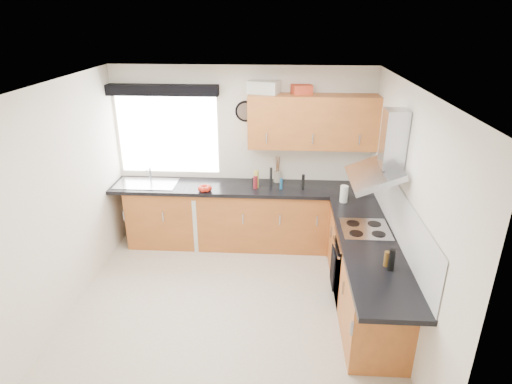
# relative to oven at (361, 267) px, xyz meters

# --- Properties ---
(ground_plane) EXTENTS (3.60, 3.60, 0.00)m
(ground_plane) POSITION_rel_oven_xyz_m (-1.50, -0.30, -0.42)
(ground_plane) COLOR beige
(ceiling) EXTENTS (3.60, 3.60, 0.02)m
(ceiling) POSITION_rel_oven_xyz_m (-1.50, -0.30, 2.08)
(ceiling) COLOR white
(ceiling) RESTS_ON wall_back
(wall_back) EXTENTS (3.60, 0.02, 2.50)m
(wall_back) POSITION_rel_oven_xyz_m (-1.50, 1.50, 0.82)
(wall_back) COLOR silver
(wall_back) RESTS_ON ground_plane
(wall_front) EXTENTS (3.60, 0.02, 2.50)m
(wall_front) POSITION_rel_oven_xyz_m (-1.50, -2.10, 0.82)
(wall_front) COLOR silver
(wall_front) RESTS_ON ground_plane
(wall_left) EXTENTS (0.02, 3.60, 2.50)m
(wall_left) POSITION_rel_oven_xyz_m (-3.30, -0.30, 0.82)
(wall_left) COLOR silver
(wall_left) RESTS_ON ground_plane
(wall_right) EXTENTS (0.02, 3.60, 2.50)m
(wall_right) POSITION_rel_oven_xyz_m (0.30, -0.30, 0.82)
(wall_right) COLOR silver
(wall_right) RESTS_ON ground_plane
(window) EXTENTS (1.40, 0.02, 1.10)m
(window) POSITION_rel_oven_xyz_m (-2.55, 1.49, 1.12)
(window) COLOR silver
(window) RESTS_ON wall_back
(window_blind) EXTENTS (1.50, 0.18, 0.14)m
(window_blind) POSITION_rel_oven_xyz_m (-2.55, 1.40, 1.76)
(window_blind) COLOR black
(window_blind) RESTS_ON wall_back
(splashback) EXTENTS (0.01, 3.00, 0.54)m
(splashback) POSITION_rel_oven_xyz_m (0.29, 0.00, 0.75)
(splashback) COLOR white
(splashback) RESTS_ON wall_right
(base_cab_back) EXTENTS (3.00, 0.58, 0.86)m
(base_cab_back) POSITION_rel_oven_xyz_m (-1.60, 1.21, 0.01)
(base_cab_back) COLOR #934E20
(base_cab_back) RESTS_ON ground_plane
(base_cab_corner) EXTENTS (0.60, 0.60, 0.86)m
(base_cab_corner) POSITION_rel_oven_xyz_m (0.00, 1.20, 0.01)
(base_cab_corner) COLOR #934E20
(base_cab_corner) RESTS_ON ground_plane
(base_cab_right) EXTENTS (0.58, 2.10, 0.86)m
(base_cab_right) POSITION_rel_oven_xyz_m (0.01, -0.15, 0.01)
(base_cab_right) COLOR #934E20
(base_cab_right) RESTS_ON ground_plane
(worktop_back) EXTENTS (3.60, 0.62, 0.05)m
(worktop_back) POSITION_rel_oven_xyz_m (-1.50, 1.20, 0.46)
(worktop_back) COLOR black
(worktop_back) RESTS_ON base_cab_back
(worktop_right) EXTENTS (0.62, 2.42, 0.05)m
(worktop_right) POSITION_rel_oven_xyz_m (0.00, -0.30, 0.46)
(worktop_right) COLOR black
(worktop_right) RESTS_ON base_cab_right
(sink) EXTENTS (0.84, 0.46, 0.10)m
(sink) POSITION_rel_oven_xyz_m (-2.83, 1.20, 0.52)
(sink) COLOR #A3A8B5
(sink) RESTS_ON worktop_back
(oven) EXTENTS (0.56, 0.58, 0.85)m
(oven) POSITION_rel_oven_xyz_m (0.00, 0.00, 0.00)
(oven) COLOR black
(oven) RESTS_ON ground_plane
(hob_plate) EXTENTS (0.52, 0.52, 0.01)m
(hob_plate) POSITION_rel_oven_xyz_m (0.00, 0.00, 0.49)
(hob_plate) COLOR #A3A8B5
(hob_plate) RESTS_ON worktop_right
(extractor_hood) EXTENTS (0.52, 0.78, 0.66)m
(extractor_hood) POSITION_rel_oven_xyz_m (0.10, -0.00, 1.34)
(extractor_hood) COLOR #A3A8B5
(extractor_hood) RESTS_ON wall_right
(upper_cabinets) EXTENTS (1.70, 0.35, 0.70)m
(upper_cabinets) POSITION_rel_oven_xyz_m (-0.55, 1.32, 1.38)
(upper_cabinets) COLOR #934E20
(upper_cabinets) RESTS_ON wall_back
(washing_machine) EXTENTS (0.64, 0.62, 0.79)m
(washing_machine) POSITION_rel_oven_xyz_m (-1.93, 1.22, -0.03)
(washing_machine) COLOR silver
(washing_machine) RESTS_ON ground_plane
(wall_clock) EXTENTS (0.29, 0.04, 0.29)m
(wall_clock) POSITION_rel_oven_xyz_m (-1.45, 1.48, 1.46)
(wall_clock) COLOR black
(wall_clock) RESTS_ON wall_back
(casserole) EXTENTS (0.46, 0.38, 0.16)m
(casserole) POSITION_rel_oven_xyz_m (-1.20, 1.42, 1.81)
(casserole) COLOR silver
(casserole) RESTS_ON upper_cabinets
(storage_box) EXTENTS (0.29, 0.26, 0.11)m
(storage_box) POSITION_rel_oven_xyz_m (-0.71, 1.42, 1.78)
(storage_box) COLOR #C83E22
(storage_box) RESTS_ON upper_cabinets
(utensil_pot) EXTENTS (0.13, 0.13, 0.15)m
(utensil_pot) POSITION_rel_oven_xyz_m (-1.00, 1.40, 0.56)
(utensil_pot) COLOR gray
(utensil_pot) RESTS_ON worktop_back
(kitchen_roll) EXTENTS (0.11, 0.11, 0.22)m
(kitchen_roll) POSITION_rel_oven_xyz_m (-0.15, 0.75, 0.59)
(kitchen_roll) COLOR silver
(kitchen_roll) RESTS_ON worktop_right
(tomato_cluster) EXTENTS (0.18, 0.18, 0.07)m
(tomato_cluster) POSITION_rel_oven_xyz_m (-1.97, 1.00, 0.52)
(tomato_cluster) COLOR red
(tomato_cluster) RESTS_ON worktop_back
(jar_0) EXTENTS (0.06, 0.06, 0.18)m
(jar_0) POSITION_rel_oven_xyz_m (-1.29, 1.13, 0.58)
(jar_0) COLOR maroon
(jar_0) RESTS_ON worktop_back
(jar_1) EXTENTS (0.04, 0.04, 0.26)m
(jar_1) POSITION_rel_oven_xyz_m (-1.09, 1.26, 0.61)
(jar_1) COLOR black
(jar_1) RESTS_ON worktop_back
(jar_2) EXTENTS (0.05, 0.05, 0.10)m
(jar_2) POSITION_rel_oven_xyz_m (-1.33, 1.27, 0.53)
(jar_2) COLOR black
(jar_2) RESTS_ON worktop_back
(jar_3) EXTENTS (0.07, 0.07, 0.25)m
(jar_3) POSITION_rel_oven_xyz_m (-1.28, 1.16, 0.61)
(jar_3) COLOR #A79A39
(jar_3) RESTS_ON worktop_back
(jar_4) EXTENTS (0.04, 0.04, 0.21)m
(jar_4) POSITION_rel_oven_xyz_m (-0.65, 1.13, 0.59)
(jar_4) COLOR black
(jar_4) RESTS_ON worktop_back
(jar_5) EXTENTS (0.04, 0.04, 0.15)m
(jar_5) POSITION_rel_oven_xyz_m (-0.94, 1.13, 0.56)
(jar_5) COLOR navy
(jar_5) RESTS_ON worktop_back
(bottle_0) EXTENTS (0.06, 0.06, 0.22)m
(bottle_0) POSITION_rel_oven_xyz_m (0.09, -0.79, 0.59)
(bottle_0) COLOR black
(bottle_0) RESTS_ON worktop_right
(bottle_1) EXTENTS (0.05, 0.05, 0.15)m
(bottle_1) POSITION_rel_oven_xyz_m (0.07, -0.73, 0.56)
(bottle_1) COLOR brown
(bottle_1) RESTS_ON worktop_right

